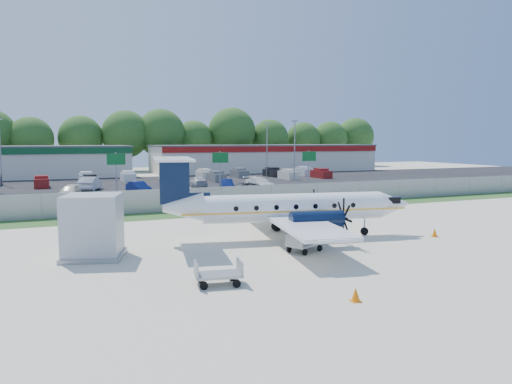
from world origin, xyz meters
name	(u,v)px	position (x,y,z in m)	size (l,w,h in m)	color
ground	(292,236)	(0.00, 0.00, 0.00)	(170.00, 170.00, 0.00)	beige
grass_verge	(229,212)	(0.00, 12.00, 0.01)	(170.00, 4.00, 0.02)	#2D561E
access_road	(205,202)	(0.00, 19.00, 0.01)	(170.00, 8.00, 0.02)	black
parking_lot	(159,185)	(0.00, 40.00, 0.01)	(170.00, 32.00, 0.02)	black
perimeter_fence	(221,198)	(0.00, 14.00, 1.00)	(120.00, 0.06, 1.99)	gray
building_east	(265,158)	(26.00, 61.98, 2.63)	(44.40, 12.40, 5.24)	silver
sign_left	(116,166)	(-8.00, 22.91, 3.61)	(1.80, 0.26, 5.00)	gray
sign_mid	(220,164)	(3.00, 22.91, 3.61)	(1.80, 0.26, 5.00)	gray
sign_right	(309,162)	(14.00, 22.91, 3.61)	(1.80, 0.26, 5.00)	gray
light_pole_ne	(295,146)	(20.00, 38.00, 5.23)	(0.90, 0.35, 9.09)	gray
light_pole_sw	(0,147)	(-20.00, 48.00, 5.23)	(0.90, 0.35, 9.09)	gray
light_pole_se	(267,146)	(20.00, 48.00, 5.23)	(0.90, 0.35, 9.09)	gray
tree_line	(123,171)	(0.00, 74.00, 0.00)	(112.00, 6.00, 14.00)	#275418
aircraft	(289,207)	(-0.61, -0.66, 1.99)	(16.89, 16.57, 5.16)	white
pushback_tug	(90,238)	(-12.41, 1.42, 0.56)	(2.44, 2.06, 1.17)	white
baggage_cart_near	(218,274)	(-8.01, -8.56, 0.49)	(2.17, 1.52, 1.05)	gray
baggage_cart_far	(305,243)	(-1.51, -4.41, 0.48)	(2.30, 1.91, 1.04)	gray
service_container	(93,228)	(-12.46, -1.15, 1.57)	(3.77, 3.77, 3.37)	#B3B5BA
cone_nose	(435,233)	(8.36, -3.83, 0.26)	(0.38, 0.38, 0.54)	orange
cone_port_wing	(356,295)	(-3.82, -12.73, 0.26)	(0.39, 0.39, 0.55)	orange
cone_starboard_wing	(223,206)	(0.07, 13.70, 0.27)	(0.41, 0.41, 0.58)	orange
road_car_mid	(242,199)	(4.33, 19.83, 0.00)	(2.82, 6.12, 1.70)	black
road_car_east	(447,191)	(30.53, 18.02, 0.00)	(2.40, 5.21, 1.45)	#595B5E
parked_car_a	(70,198)	(-12.21, 28.62, 0.00)	(1.80, 4.43, 1.28)	beige
parked_car_b	(139,194)	(-4.68, 29.63, 0.00)	(1.51, 4.32, 1.42)	navy
parked_car_c	(180,192)	(0.23, 29.59, 0.00)	(1.56, 3.88, 1.32)	silver
parked_car_d	(227,190)	(6.18, 29.76, 0.00)	(1.44, 4.12, 1.36)	navy
parked_car_e	(259,189)	(10.25, 28.86, 0.00)	(2.15, 5.29, 1.54)	silver
parked_car_f	(90,191)	(-9.48, 35.76, 0.00)	(1.82, 5.21, 1.72)	silver
parked_car_g	(198,187)	(3.98, 34.81, 0.00)	(1.89, 4.65, 1.35)	silver
far_parking_rows	(152,182)	(0.00, 45.00, 0.00)	(56.00, 10.00, 1.60)	gray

